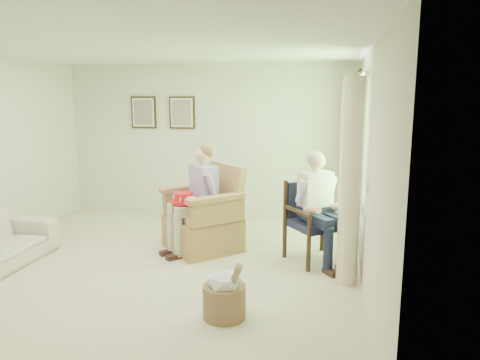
{
  "coord_description": "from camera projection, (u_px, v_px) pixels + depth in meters",
  "views": [
    {
      "loc": [
        2.17,
        -4.97,
        2.14
      ],
      "look_at": [
        1.0,
        0.63,
        1.05
      ],
      "focal_mm": 35.0,
      "sensor_mm": 36.0,
      "label": 1
    }
  ],
  "objects": [
    {
      "name": "wicker_armchair",
      "position": [
        204.0,
        223.0,
        6.41
      ],
      "size": [
        0.9,
        0.89,
        1.15
      ],
      "rotation": [
        0.0,
        0.0,
        -0.78
      ],
      "color": "#A2814C",
      "rests_on": "ground"
    },
    {
      "name": "window",
      "position": [
        361.0,
        135.0,
        5.98
      ],
      "size": [
        0.13,
        2.5,
        1.63
      ],
      "color": "#2D6B23",
      "rests_on": "right_wall"
    },
    {
      "name": "framed_print_right",
      "position": [
        182.0,
        113.0,
        7.98
      ],
      "size": [
        0.45,
        0.05,
        0.55
      ],
      "color": "#382114",
      "rests_on": "back_wall"
    },
    {
      "name": "back_wall",
      "position": [
        208.0,
        141.0,
        8.02
      ],
      "size": [
        5.0,
        0.04,
        2.6
      ],
      "primitive_type": "cube",
      "color": "silver",
      "rests_on": "ground"
    },
    {
      "name": "floor",
      "position": [
        148.0,
        272.0,
        5.62
      ],
      "size": [
        5.5,
        5.5,
        0.0
      ],
      "primitive_type": "plane",
      "color": "beige",
      "rests_on": "ground"
    },
    {
      "name": "ceiling",
      "position": [
        139.0,
        49.0,
        5.13
      ],
      "size": [
        5.0,
        5.5,
        0.02
      ],
      "primitive_type": "cube",
      "color": "white",
      "rests_on": "back_wall"
    },
    {
      "name": "wood_armchair",
      "position": [
        317.0,
        218.0,
        5.99
      ],
      "size": [
        0.65,
        0.61,
        0.99
      ],
      "rotation": [
        0.0,
        0.0,
        0.65
      ],
      "color": "black",
      "rests_on": "ground"
    },
    {
      "name": "right_wall",
      "position": [
        368.0,
        173.0,
        4.87
      ],
      "size": [
        0.04,
        5.5,
        2.6
      ],
      "primitive_type": "cube",
      "color": "silver",
      "rests_on": "ground"
    },
    {
      "name": "curtain_left",
      "position": [
        350.0,
        183.0,
        5.15
      ],
      "size": [
        0.34,
        0.34,
        2.3
      ],
      "primitive_type": "cylinder",
      "color": "beige",
      "rests_on": "ground"
    },
    {
      "name": "curtain_right",
      "position": [
        347.0,
        158.0,
        7.03
      ],
      "size": [
        0.34,
        0.34,
        2.3
      ],
      "primitive_type": "cylinder",
      "color": "beige",
      "rests_on": "ground"
    },
    {
      "name": "hatbox",
      "position": [
        224.0,
        294.0,
        4.46
      ],
      "size": [
        0.54,
        0.54,
        0.61
      ],
      "color": "tan",
      "rests_on": "ground"
    },
    {
      "name": "person_wicker",
      "position": [
        200.0,
        192.0,
        6.18
      ],
      "size": [
        0.4,
        0.62,
        1.4
      ],
      "rotation": [
        0.0,
        0.0,
        -0.78
      ],
      "color": "beige",
      "rests_on": "ground"
    },
    {
      "name": "red_hat",
      "position": [
        184.0,
        199.0,
        6.11
      ],
      "size": [
        0.33,
        0.33,
        0.14
      ],
      "color": "red",
      "rests_on": "person_wicker"
    },
    {
      "name": "framed_print_left",
      "position": [
        144.0,
        112.0,
        8.12
      ],
      "size": [
        0.45,
        0.05,
        0.55
      ],
      "color": "#382114",
      "rests_on": "back_wall"
    },
    {
      "name": "person_dark",
      "position": [
        317.0,
        200.0,
        5.79
      ],
      "size": [
        0.4,
        0.62,
        1.38
      ],
      "rotation": [
        0.0,
        0.0,
        0.65
      ],
      "color": "#191E39",
      "rests_on": "ground"
    }
  ]
}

